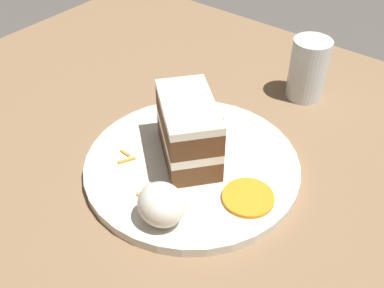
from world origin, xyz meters
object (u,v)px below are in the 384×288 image
at_px(cake_slice, 188,130).
at_px(cream_dollop, 163,206).
at_px(drinking_glass, 308,73).
at_px(orange_garnish, 248,198).
at_px(plate, 192,165).

xyz_separation_m(cake_slice, cream_dollop, (-0.05, 0.11, -0.02)).
bearing_deg(cream_dollop, drinking_glass, -89.65).
distance_m(cream_dollop, drinking_glass, 0.38).
height_order(cream_dollop, orange_garnish, cream_dollop).
distance_m(plate, cake_slice, 0.06).
distance_m(cake_slice, cream_dollop, 0.13).
bearing_deg(drinking_glass, cake_slice, 79.07).
relative_size(plate, cream_dollop, 5.05).
distance_m(plate, cream_dollop, 0.12).
bearing_deg(plate, cake_slice, -30.00).
bearing_deg(orange_garnish, drinking_glass, -77.14).
bearing_deg(cake_slice, cream_dollop, -115.00).
bearing_deg(drinking_glass, orange_garnish, 102.86).
xyz_separation_m(cream_dollop, orange_garnish, (-0.06, -0.10, -0.02)).
height_order(plate, drinking_glass, drinking_glass).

